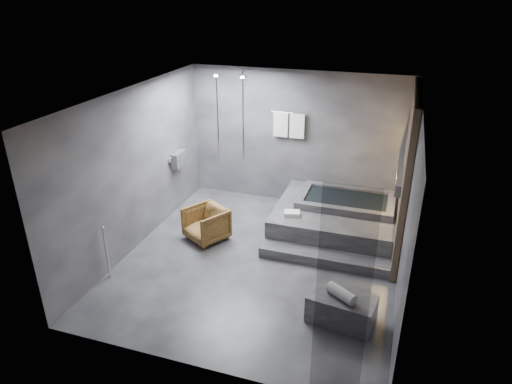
% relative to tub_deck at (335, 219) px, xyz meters
% --- Properties ---
extents(room, '(5.00, 5.04, 2.82)m').
position_rel_tub_deck_xyz_m(room, '(-0.65, -1.21, 1.48)').
color(room, '#29292B').
rests_on(room, ground).
extents(tub_deck, '(2.20, 2.00, 0.50)m').
position_rel_tub_deck_xyz_m(tub_deck, '(0.00, 0.00, 0.00)').
color(tub_deck, '#2E2E30').
rests_on(tub_deck, ground).
extents(tub_step, '(2.20, 0.36, 0.18)m').
position_rel_tub_deck_xyz_m(tub_step, '(0.00, -1.18, -0.16)').
color(tub_step, '#2E2E30').
rests_on(tub_step, ground).
extents(concrete_bench, '(0.97, 0.63, 0.41)m').
position_rel_tub_deck_xyz_m(concrete_bench, '(0.49, -2.56, -0.05)').
color(concrete_bench, '#333235').
rests_on(concrete_bench, ground).
extents(driftwood_chair, '(0.92, 0.93, 0.62)m').
position_rel_tub_deck_xyz_m(driftwood_chair, '(-2.20, -1.05, 0.06)').
color(driftwood_chair, '#412910').
rests_on(driftwood_chair, ground).
extents(rolled_towel, '(0.45, 0.36, 0.16)m').
position_rel_tub_deck_xyz_m(rolled_towel, '(0.47, -2.59, 0.24)').
color(rolled_towel, silver).
rests_on(rolled_towel, concrete_bench).
extents(deck_towel, '(0.31, 0.26, 0.07)m').
position_rel_tub_deck_xyz_m(deck_towel, '(-0.71, -0.59, 0.29)').
color(deck_towel, white).
rests_on(deck_towel, tub_deck).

